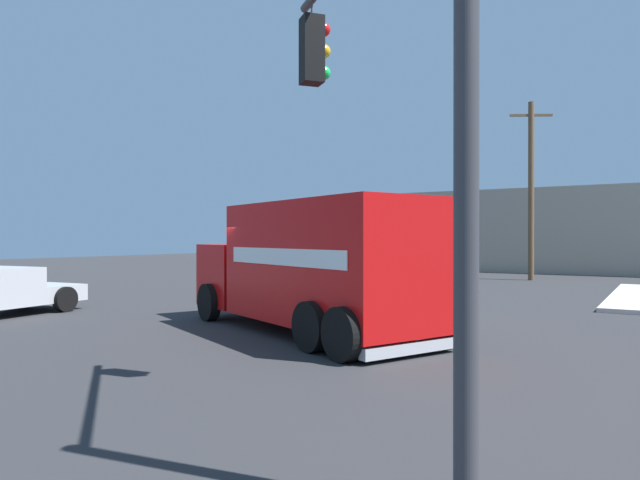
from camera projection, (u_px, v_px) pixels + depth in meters
name	position (u px, v px, depth m)	size (l,w,h in m)	color
ground_plane	(283.00, 324.00, 14.69)	(100.00, 100.00, 0.00)	#2B2B2D
delivery_truck	(312.00, 266.00, 13.27)	(7.99, 5.50, 3.04)	red
traffic_light_primary	(391.00, 76.00, 5.73)	(3.38, 2.76, 5.88)	#38383D
utility_pole	(531.00, 188.00, 29.76)	(1.98, 1.17, 9.39)	brown
building_backdrop	(557.00, 231.00, 37.15)	(23.29, 6.00, 5.36)	gray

